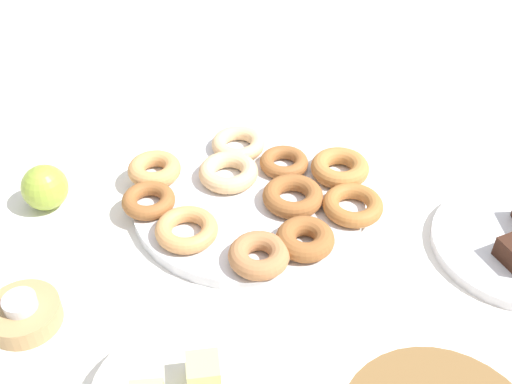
% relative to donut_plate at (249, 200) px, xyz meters
% --- Properties ---
extents(ground_plane, '(2.40, 2.40, 0.00)m').
position_rel_donut_plate_xyz_m(ground_plane, '(0.00, 0.00, -0.01)').
color(ground_plane, white).
extents(donut_plate, '(0.36, 0.36, 0.02)m').
position_rel_donut_plate_xyz_m(donut_plate, '(0.00, 0.00, 0.00)').
color(donut_plate, silver).
rests_on(donut_plate, ground_plane).
extents(donut_0, '(0.13, 0.13, 0.03)m').
position_rel_donut_plate_xyz_m(donut_0, '(0.02, -0.05, 0.02)').
color(donut_0, '#EABC84').
rests_on(donut_0, donut_plate).
extents(donut_1, '(0.10, 0.10, 0.02)m').
position_rel_donut_plate_xyz_m(donut_1, '(-0.08, -0.04, 0.02)').
color(donut_1, '#995B2D').
rests_on(donut_1, donut_plate).
extents(donut_2, '(0.10, 0.10, 0.02)m').
position_rel_donut_plate_xyz_m(donut_2, '(0.11, 0.05, 0.02)').
color(donut_2, tan).
rests_on(donut_2, donut_plate).
extents(donut_3, '(0.11, 0.11, 0.03)m').
position_rel_donut_plate_xyz_m(donut_3, '(0.04, 0.14, 0.02)').
color(donut_3, '#B27547').
rests_on(donut_3, donut_plate).
extents(donut_4, '(0.11, 0.11, 0.03)m').
position_rel_donut_plate_xyz_m(donut_4, '(-0.06, 0.04, 0.02)').
color(donut_4, '#995B2D').
rests_on(donut_4, donut_plate).
extents(donut_5, '(0.08, 0.08, 0.03)m').
position_rel_donut_plate_xyz_m(donut_5, '(-0.03, 0.13, 0.02)').
color(donut_5, '#995B2D').
rests_on(donut_5, donut_plate).
extents(donut_6, '(0.11, 0.11, 0.03)m').
position_rel_donut_plate_xyz_m(donut_6, '(0.12, -0.10, 0.02)').
color(donut_6, tan).
rests_on(donut_6, donut_plate).
extents(donut_7, '(0.09, 0.09, 0.02)m').
position_rel_donut_plate_xyz_m(donut_7, '(-0.03, -0.12, 0.02)').
color(donut_7, '#EABC84').
rests_on(donut_7, donut_plate).
extents(donut_8, '(0.11, 0.11, 0.03)m').
position_rel_donut_plate_xyz_m(donut_8, '(-0.15, 0.01, 0.02)').
color(donut_8, '#BC7A3D').
rests_on(donut_8, donut_plate).
extents(donut_9, '(0.11, 0.11, 0.02)m').
position_rel_donut_plate_xyz_m(donut_9, '(0.15, -0.03, 0.02)').
color(donut_9, '#995B2D').
rests_on(donut_9, donut_plate).
extents(donut_10, '(0.11, 0.11, 0.02)m').
position_rel_donut_plate_xyz_m(donut_10, '(-0.13, 0.09, 0.02)').
color(donut_10, '#AD6B33').
rests_on(donut_10, donut_plate).
extents(candle_holder, '(0.09, 0.09, 0.03)m').
position_rel_donut_plate_xyz_m(candle_holder, '(0.35, 0.11, 0.01)').
color(candle_holder, tan).
rests_on(candle_holder, ground_plane).
extents(tealight, '(0.04, 0.04, 0.01)m').
position_rel_donut_plate_xyz_m(tealight, '(0.35, 0.11, 0.03)').
color(tealight, silver).
rests_on(tealight, candle_holder).
extents(melon_chunk_left, '(0.04, 0.04, 0.04)m').
position_rel_donut_plate_xyz_m(melon_chunk_left, '(0.17, 0.30, 0.04)').
color(melon_chunk_left, '#DBD67A').
rests_on(melon_chunk_left, fruit_bowl).
extents(apple, '(0.07, 0.07, 0.07)m').
position_rel_donut_plate_xyz_m(apple, '(0.29, -0.11, 0.03)').
color(apple, '#93AD38').
rests_on(apple, ground_plane).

